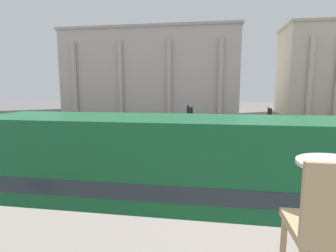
{
  "coord_description": "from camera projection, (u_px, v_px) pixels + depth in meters",
  "views": [
    {
      "loc": [
        0.44,
        -2.39,
        5.05
      ],
      "look_at": [
        -2.34,
        15.4,
        2.44
      ],
      "focal_mm": 28.0,
      "sensor_mm": 36.0,
      "label": 1
    }
  ],
  "objects": [
    {
      "name": "double_decker_bus",
      "position": [
        164.0,
        179.0,
        7.84
      ],
      "size": [
        10.88,
        2.75,
        4.21
      ],
      "rotation": [
        0.0,
        0.0,
        -0.02
      ],
      "color": "black",
      "rests_on": "ground_plane"
    },
    {
      "name": "cafe_chair_0",
      "position": [
        331.0,
        227.0,
        1.44
      ],
      "size": [
        0.4,
        0.4,
        0.91
      ],
      "rotation": [
        0.0,
        0.0,
        0.03
      ],
      "color": "tan",
      "rests_on": "cafe_floor_slab"
    },
    {
      "name": "plaza_building_left",
      "position": [
        153.0,
        72.0,
        56.4
      ],
      "size": [
        35.86,
        15.32,
        16.8
      ],
      "color": "#BCB2A8",
      "rests_on": "ground_plane"
    },
    {
      "name": "traffic_light_near",
      "position": [
        189.0,
        132.0,
        14.36
      ],
      "size": [
        0.42,
        0.24,
        4.14
      ],
      "color": "black",
      "rests_on": "ground_plane"
    },
    {
      "name": "traffic_light_mid",
      "position": [
        269.0,
        122.0,
        21.31
      ],
      "size": [
        0.42,
        0.24,
        3.53
      ],
      "color": "black",
      "rests_on": "ground_plane"
    },
    {
      "name": "pedestrian_grey",
      "position": [
        257.0,
        126.0,
        28.46
      ],
      "size": [
        0.32,
        0.32,
        1.68
      ],
      "rotation": [
        0.0,
        0.0,
        3.72
      ],
      "color": "#282B33",
      "rests_on": "ground_plane"
    },
    {
      "name": "pedestrian_white",
      "position": [
        182.0,
        119.0,
        34.93
      ],
      "size": [
        0.32,
        0.32,
        1.7
      ],
      "rotation": [
        0.0,
        0.0,
        2.12
      ],
      "color": "#282B33",
      "rests_on": "ground_plane"
    }
  ]
}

